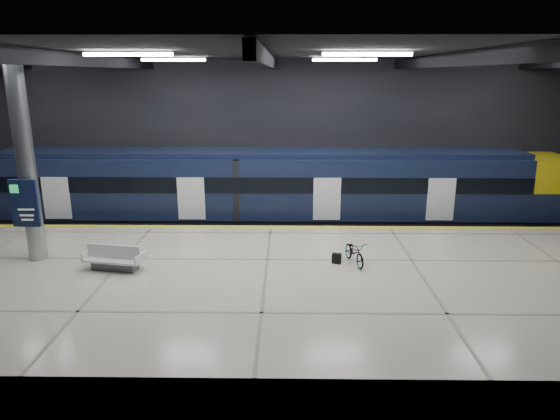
{
  "coord_description": "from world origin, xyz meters",
  "views": [
    {
      "loc": [
        0.68,
        -17.24,
        7.34
      ],
      "look_at": [
        0.41,
        1.5,
        2.2
      ],
      "focal_mm": 32.0,
      "sensor_mm": 36.0,
      "label": 1
    }
  ],
  "objects": [
    {
      "name": "train",
      "position": [
        1.23,
        5.5,
        2.06
      ],
      "size": [
        29.4,
        2.84,
        3.79
      ],
      "color": "black",
      "rests_on": "ground"
    },
    {
      "name": "platform",
      "position": [
        0.0,
        -2.5,
        0.55
      ],
      "size": [
        30.0,
        11.0,
        1.1
      ],
      "primitive_type": "cube",
      "color": "beige",
      "rests_on": "ground"
    },
    {
      "name": "safety_strip",
      "position": [
        0.0,
        2.75,
        1.11
      ],
      "size": [
        30.0,
        0.4,
        0.01
      ],
      "primitive_type": "cube",
      "color": "gold",
      "rests_on": "platform"
    },
    {
      "name": "pannier_bag",
      "position": [
        2.37,
        -1.32,
        1.28
      ],
      "size": [
        0.34,
        0.27,
        0.35
      ],
      "primitive_type": "cube",
      "rotation": [
        0.0,
        0.0,
        -0.34
      ],
      "color": "black",
      "rests_on": "platform"
    },
    {
      "name": "room_shell",
      "position": [
        -0.0,
        0.0,
        5.72
      ],
      "size": [
        30.1,
        16.1,
        8.05
      ],
      "color": "black",
      "rests_on": "ground"
    },
    {
      "name": "bicycle",
      "position": [
        2.97,
        -1.32,
        1.51
      ],
      "size": [
        0.92,
        1.63,
        0.81
      ],
      "primitive_type": "imported",
      "rotation": [
        0.0,
        0.0,
        0.26
      ],
      "color": "#99999E",
      "rests_on": "platform"
    },
    {
      "name": "rails",
      "position": [
        0.0,
        5.5,
        0.08
      ],
      "size": [
        30.0,
        1.52,
        0.16
      ],
      "color": "gray",
      "rests_on": "ground"
    },
    {
      "name": "bench",
      "position": [
        -4.98,
        -1.97,
        1.4
      ],
      "size": [
        2.03,
        1.13,
        0.85
      ],
      "rotation": [
        0.0,
        0.0,
        -0.19
      ],
      "color": "#595B60",
      "rests_on": "platform"
    },
    {
      "name": "ground",
      "position": [
        0.0,
        0.0,
        0.0
      ],
      "size": [
        30.0,
        30.0,
        0.0
      ],
      "primitive_type": "plane",
      "color": "black",
      "rests_on": "ground"
    },
    {
      "name": "info_column",
      "position": [
        -8.0,
        -1.03,
        4.46
      ],
      "size": [
        0.9,
        0.78,
        6.9
      ],
      "color": "#9EA0A5",
      "rests_on": "platform"
    }
  ]
}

